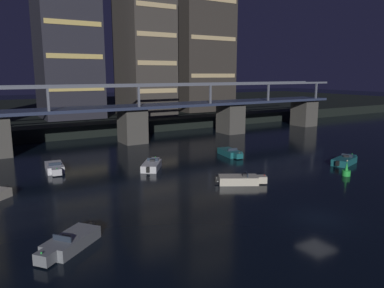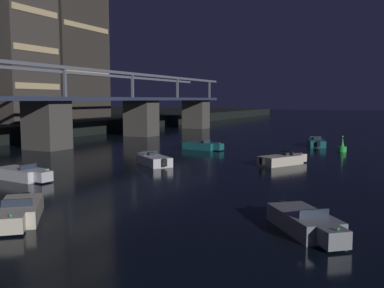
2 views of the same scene
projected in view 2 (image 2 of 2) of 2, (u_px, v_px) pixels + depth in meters
river_bridge at (47, 114)px, 47.92m from camera, size 84.54×6.40×9.38m
tower_central at (6, 32)px, 64.19m from camera, size 9.28×12.76×27.81m
tower_east_tall at (67, 6)px, 79.13m from camera, size 13.13×9.60×42.48m
speedboat_near_left at (282, 160)px, 36.87m from camera, size 4.87×3.61×1.16m
speedboat_near_center at (316, 143)px, 51.39m from camera, size 5.16×2.85×1.16m
speedboat_near_right at (23, 174)px, 29.93m from camera, size 2.15×5.23×1.16m
speedboat_mid_center at (20, 211)px, 19.89m from camera, size 4.55×4.20×1.16m
speedboat_mid_right at (202, 146)px, 47.99m from camera, size 2.36×5.23×1.16m
speedboat_far_left at (306, 222)px, 18.11m from camera, size 4.61×4.12×1.16m
speedboat_far_center at (153, 160)px, 36.76m from camera, size 3.93×4.72×1.16m
channel_buoy at (342, 148)px, 45.76m from camera, size 0.90×0.90×1.76m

